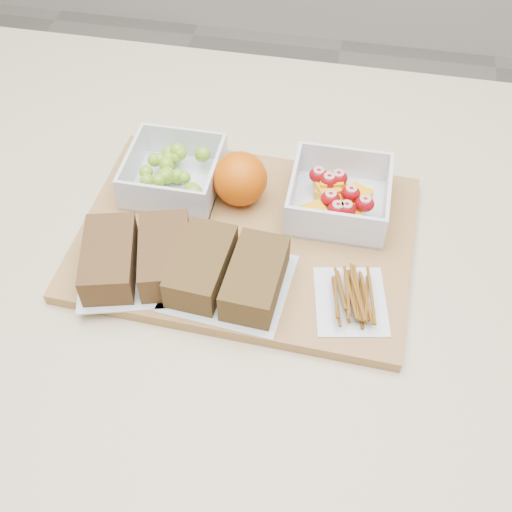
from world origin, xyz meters
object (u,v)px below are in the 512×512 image
object	(u,v)px
grape_container	(174,172)
fruit_container	(338,198)
sandwich_bag_left	(137,258)
pretzel_bag	(351,296)
cutting_board	(246,237)
sandwich_bag_center	(228,272)
orange	(240,179)

from	to	relation	value
grape_container	fruit_container	size ratio (longest dim) A/B	0.96
sandwich_bag_left	pretzel_bag	bearing A→B (deg)	-0.06
cutting_board	sandwich_bag_center	size ratio (longest dim) A/B	2.75
grape_container	pretzel_bag	distance (m)	0.30
cutting_board	pretzel_bag	world-z (taller)	pretzel_bag
grape_container	fruit_container	xyz separation A→B (m)	(0.22, -0.00, -0.00)
grape_container	orange	xyz separation A→B (m)	(0.09, -0.01, 0.01)
cutting_board	sandwich_bag_left	world-z (taller)	sandwich_bag_left
fruit_container	sandwich_bag_center	size ratio (longest dim) A/B	0.82
sandwich_bag_center	fruit_container	bearing A→B (deg)	52.72
cutting_board	grape_container	size ratio (longest dim) A/B	3.48
cutting_board	grape_container	xyz separation A→B (m)	(-0.11, 0.07, 0.03)
grape_container	pretzel_bag	xyz separation A→B (m)	(0.25, -0.15, -0.01)
cutting_board	fruit_container	distance (m)	0.13
orange	sandwich_bag_center	xyz separation A→B (m)	(0.02, -0.14, -0.01)
cutting_board	sandwich_bag_left	size ratio (longest dim) A/B	2.46
sandwich_bag_left	sandwich_bag_center	world-z (taller)	same
sandwich_bag_left	pretzel_bag	size ratio (longest dim) A/B	1.51
sandwich_bag_center	sandwich_bag_left	bearing A→B (deg)	179.27
fruit_container	pretzel_bag	bearing A→B (deg)	-77.67
grape_container	cutting_board	bearing A→B (deg)	-31.87
sandwich_bag_left	pretzel_bag	distance (m)	0.26
cutting_board	sandwich_bag_left	distance (m)	0.14
cutting_board	pretzel_bag	size ratio (longest dim) A/B	3.71
fruit_container	sandwich_bag_center	xyz separation A→B (m)	(-0.11, -0.15, 0.00)
orange	sandwich_bag_center	size ratio (longest dim) A/B	0.47
grape_container	sandwich_bag_center	bearing A→B (deg)	-54.73
cutting_board	sandwich_bag_left	xyz separation A→B (m)	(-0.12, -0.08, 0.03)
fruit_container	sandwich_bag_left	bearing A→B (deg)	-146.74
sandwich_bag_center	grape_container	bearing A→B (deg)	125.27
orange	pretzel_bag	bearing A→B (deg)	-41.32
sandwich_bag_left	cutting_board	bearing A→B (deg)	35.34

